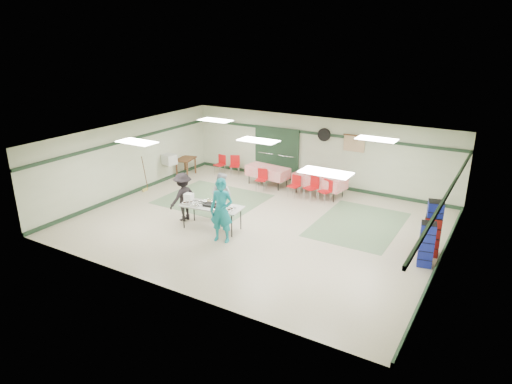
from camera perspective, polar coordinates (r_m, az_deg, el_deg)
The scene contains 42 objects.
floor at distance 14.61m, azimuth 0.27°, elevation -3.84°, with size 11.00×11.00×0.00m, color #C0B49B.
ceiling at distance 13.76m, azimuth 0.29°, elevation 6.54°, with size 11.00×11.00×0.00m, color silver.
wall_back at distance 17.99m, azimuth 7.59°, elevation 5.08°, with size 11.00×11.00×0.00m, color beige.
wall_front at distance 10.76m, azimuth -12.02°, elevation -5.36°, with size 11.00×11.00×0.00m, color beige.
wall_left at distance 17.45m, azimuth -15.53°, elevation 4.07°, with size 9.00×9.00×0.00m, color beige.
wall_right at distance 12.45m, azimuth 22.69°, elevation -2.99°, with size 9.00×9.00×0.00m, color beige.
trim_back at distance 17.80m, azimuth 7.66°, elevation 7.24°, with size 11.00×0.06×0.10m, color #1C3522.
baseboard_back at distance 18.33m, azimuth 7.38°, elevation 1.16°, with size 11.00×0.06×0.12m, color #1C3522.
trim_left at distance 17.26m, azimuth -15.67°, elevation 6.30°, with size 9.00×0.06×0.10m, color #1C3522.
baseboard_left at distance 17.80m, azimuth -15.09°, elevation 0.06°, with size 9.00×0.06×0.12m, color #1C3522.
trim_right at distance 12.22m, azimuth 22.98°, elevation 0.07°, with size 9.00×0.06×0.10m, color #1C3522.
baseboard_right at distance 12.97m, azimuth 21.81°, elevation -8.24°, with size 9.00×0.06×0.12m, color #1C3522.
green_patch_a at distance 16.66m, azimuth -5.40°, elevation -0.88°, with size 3.50×3.00×0.01m, color gray.
green_patch_b at distance 14.83m, azimuth 12.66°, elevation -3.95°, with size 2.50×3.50×0.01m, color gray.
double_door_left at distance 18.95m, azimuth 1.36°, elevation 5.06°, with size 0.90×0.06×2.10m, color gray.
double_door_right at distance 18.52m, azimuth 3.92°, elevation 4.67°, with size 0.90×0.06×2.10m, color gray.
door_frame at distance 18.72m, azimuth 2.58°, elevation 4.86°, with size 2.00×0.03×2.15m, color #1C3522.
wall_fan at distance 17.66m, azimuth 8.52°, elevation 7.10°, with size 0.50×0.50×0.10m, color black.
scroll_banner at distance 17.30m, azimuth 12.17°, elevation 5.94°, with size 0.80×0.02×0.60m, color tan.
serving_table at distance 13.97m, azimuth -5.56°, elevation -1.88°, with size 2.00×1.01×0.76m.
sheet_tray_right at distance 13.61m, azimuth -4.04°, elevation -2.17°, with size 0.56×0.43×0.02m, color silver.
sheet_tray_mid at distance 14.16m, azimuth -5.77°, elevation -1.33°, with size 0.53×0.40×0.02m, color silver.
sheet_tray_left at distance 14.16m, azimuth -7.93°, elevation -1.43°, with size 0.60×0.46×0.02m, color silver.
baking_pan at distance 13.91m, azimuth -5.67°, elevation -1.60°, with size 0.43×0.27×0.08m, color black.
foam_box_stack at distance 14.42m, azimuth -8.39°, elevation -0.62°, with size 0.25×0.23×0.23m, color white.
volunteer_teal at distance 13.06m, azimuth -4.33°, elevation -2.33°, with size 0.69×0.45×1.89m, color teal.
volunteer_grey at distance 14.63m, azimuth -4.33°, elevation -0.53°, with size 0.77×0.60×1.58m, color gray.
volunteer_dark at distance 14.71m, azimuth -9.10°, elevation -0.60°, with size 1.02×0.59×1.58m, color black.
dining_table_a at distance 16.99m, azimuth 7.95°, elevation 1.44°, with size 2.03×1.13×0.77m.
dining_table_b at distance 17.90m, azimuth 1.47°, elevation 2.58°, with size 1.77×0.94×0.77m.
chair_a at distance 16.51m, azimuth 7.08°, elevation 0.84°, with size 0.54×0.54×0.88m.
chair_b at distance 16.79m, azimuth 4.90°, elevation 1.05°, with size 0.42×0.43×0.80m.
chair_c at distance 16.32m, azimuth 8.80°, elevation 0.40°, with size 0.49×0.49×0.83m.
chair_d at distance 17.41m, azimuth 0.74°, elevation 1.86°, with size 0.45×0.45×0.82m.
chair_loose_a at distance 19.22m, azimuth -2.65°, elevation 3.60°, with size 0.53×0.53×0.84m.
chair_loose_b at distance 19.39m, azimuth -4.42°, elevation 3.69°, with size 0.43×0.43×0.84m.
crate_stack_blue_a at distance 13.21m, azimuth 21.25°, elevation -4.23°, with size 0.40×0.40×1.55m, color navy.
crate_stack_red at distance 13.28m, azimuth 21.13°, elevation -5.07°, with size 0.44×0.44×1.13m, color maroon.
crate_stack_blue_b at distance 12.59m, azimuth 20.53°, elevation -6.16°, with size 0.37×0.37×1.21m, color navy.
printer_table at distance 19.35m, azimuth -8.77°, elevation 3.90°, with size 0.80×1.05×0.74m.
office_printer at distance 18.53m, azimuth -10.78°, elevation 4.04°, with size 0.50×0.44×0.40m, color #BABBB5.
broom at distance 17.73m, azimuth -13.73°, elevation 2.29°, with size 0.03×0.03×1.36m, color brown.
Camera 1 is at (6.79, -11.55, 5.81)m, focal length 32.00 mm.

